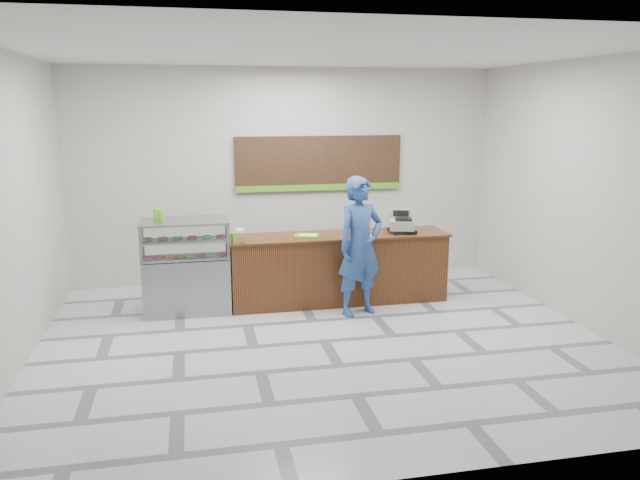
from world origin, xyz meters
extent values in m
plane|color=silver|center=(0.00, 0.00, 0.00)|extent=(7.00, 7.00, 0.00)
plane|color=beige|center=(0.00, 3.00, 1.75)|extent=(7.00, 0.00, 7.00)
plane|color=silver|center=(0.00, 0.00, 3.50)|extent=(7.00, 7.00, 0.00)
cube|color=brown|center=(0.55, 1.55, 0.50)|extent=(3.20, 0.70, 1.00)
cube|color=brown|center=(0.55, 1.55, 1.01)|extent=(3.26, 0.76, 0.03)
cube|color=gray|center=(-1.67, 1.55, 0.40)|extent=(1.20, 0.70, 0.80)
cube|color=white|center=(-1.67, 1.55, 1.05)|extent=(1.20, 0.70, 0.50)
cube|color=gray|center=(-1.67, 1.55, 1.31)|extent=(1.22, 0.72, 0.03)
cube|color=silver|center=(-1.67, 1.55, 0.82)|extent=(1.14, 0.64, 0.02)
cube|color=silver|center=(-1.67, 1.55, 1.06)|extent=(1.14, 0.64, 0.02)
torus|color=#D5526B|center=(-2.17, 1.45, 0.85)|extent=(0.15, 0.15, 0.05)
torus|color=#D5526B|center=(-2.03, 1.45, 0.85)|extent=(0.15, 0.15, 0.05)
torus|color=#B67A38|center=(-1.88, 1.45, 0.85)|extent=(0.15, 0.15, 0.05)
torus|color=#B67A38|center=(-1.74, 1.45, 0.85)|extent=(0.15, 0.15, 0.05)
torus|color=#8EE68F|center=(-1.60, 1.45, 0.85)|extent=(0.15, 0.15, 0.05)
torus|color=#D5526B|center=(-1.46, 1.45, 0.85)|extent=(0.15, 0.15, 0.05)
torus|color=#8EE68F|center=(-1.31, 1.45, 0.85)|extent=(0.15, 0.15, 0.05)
torus|color=#D5526B|center=(-1.17, 1.45, 0.85)|extent=(0.15, 0.15, 0.05)
torus|color=#B67A38|center=(-2.17, 1.60, 1.09)|extent=(0.15, 0.15, 0.05)
torus|color=#B67A38|center=(-1.97, 1.60, 1.09)|extent=(0.15, 0.15, 0.05)
torus|color=#8EE68F|center=(-1.77, 1.60, 1.09)|extent=(0.15, 0.15, 0.05)
torus|color=#D5526B|center=(-1.57, 1.60, 1.09)|extent=(0.15, 0.15, 0.05)
torus|color=#8EE68F|center=(-1.37, 1.60, 1.09)|extent=(0.15, 0.15, 0.05)
torus|color=#D5526B|center=(-1.17, 1.60, 1.09)|extent=(0.15, 0.15, 0.05)
cube|color=black|center=(0.55, 2.96, 1.95)|extent=(2.80, 0.05, 0.90)
cube|color=#55AB20|center=(0.55, 2.93, 1.55)|extent=(2.80, 0.02, 0.10)
cube|color=black|center=(1.51, 1.49, 1.06)|extent=(0.36, 0.36, 0.05)
cube|color=gray|center=(1.51, 1.49, 1.15)|extent=(0.46, 0.47, 0.14)
cube|color=black|center=(1.51, 1.42, 1.24)|extent=(0.29, 0.25, 0.04)
cube|color=gray|center=(1.51, 1.59, 1.30)|extent=(0.31, 0.18, 0.14)
cube|color=black|center=(1.51, 1.55, 1.31)|extent=(0.22, 0.09, 0.09)
cube|color=black|center=(1.46, 1.51, 1.05)|extent=(0.10, 0.15, 0.04)
cube|color=#50D30C|center=(0.06, 1.53, 1.04)|extent=(0.41, 0.35, 0.02)
cube|color=white|center=(0.08, 1.53, 1.05)|extent=(0.30, 0.25, 0.00)
cube|color=white|center=(-0.89, 1.71, 1.09)|extent=(0.14, 0.14, 0.11)
cylinder|color=silver|center=(-0.95, 1.62, 1.08)|extent=(0.07, 0.07, 0.11)
cube|color=#55AB20|center=(-0.95, 1.28, 1.10)|extent=(0.18, 0.13, 0.15)
cylinder|color=#D5526B|center=(1.03, 1.35, 1.03)|extent=(0.17, 0.17, 0.00)
cylinder|color=#55AB20|center=(-2.04, 1.71, 1.40)|extent=(0.09, 0.09, 0.15)
cylinder|color=#55AB20|center=(-1.98, 1.67, 1.39)|extent=(0.08, 0.08, 0.12)
imported|color=#294A8B|center=(0.71, 0.95, 0.98)|extent=(0.82, 0.67, 1.95)
camera|label=1|loc=(-1.57, -7.20, 2.91)|focal=35.00mm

